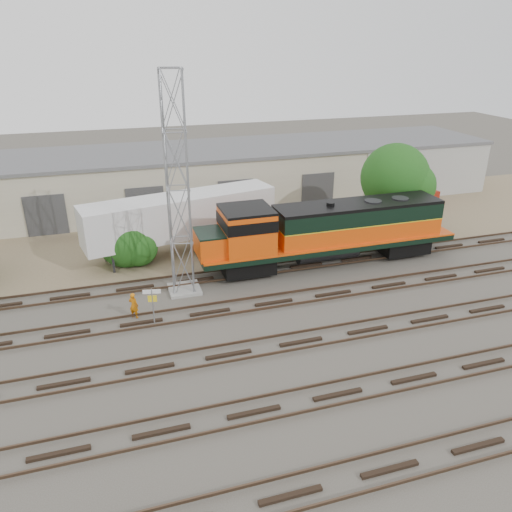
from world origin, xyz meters
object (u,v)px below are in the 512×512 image
object	(u,v)px
signal_tower	(178,192)
semi_trailer	(186,216)
worker	(134,305)
locomotive	(325,231)

from	to	relation	value
signal_tower	semi_trailer	distance (m)	7.58
signal_tower	worker	bearing A→B (deg)	-143.34
worker	signal_tower	bearing A→B (deg)	-107.22
locomotive	semi_trailer	size ratio (longest dim) A/B	1.27
semi_trailer	signal_tower	bearing A→B (deg)	-113.73
locomotive	worker	bearing A→B (deg)	-164.93
locomotive	semi_trailer	bearing A→B (deg)	149.50
signal_tower	semi_trailer	xyz separation A→B (m)	(1.32, 6.42, -3.81)
signal_tower	semi_trailer	size ratio (longest dim) A/B	0.92
semi_trailer	worker	bearing A→B (deg)	-129.76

